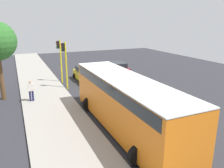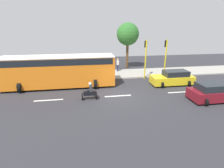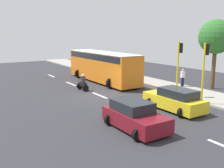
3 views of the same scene
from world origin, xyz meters
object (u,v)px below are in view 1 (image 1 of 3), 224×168
car_maroon (117,69)px  traffic_light_corner (65,59)px  city_bus (125,100)px  traffic_light_midblock (60,55)px  car_yellow_cab (86,74)px  pedestrian_near_signal (31,90)px  motorcycle (150,96)px

car_maroon → traffic_light_corner: size_ratio=0.87×
city_bus → traffic_light_midblock: bearing=-83.1°
car_yellow_cab → pedestrian_near_signal: bearing=38.8°
car_yellow_cab → pedestrian_near_signal: size_ratio=2.61×
car_maroon → traffic_light_midblock: 7.43m
car_maroon → city_bus: 14.24m
pedestrian_near_signal → traffic_light_midblock: bearing=-124.0°
pedestrian_near_signal → traffic_light_corner: (-3.37, -2.57, 1.87)m
city_bus → traffic_light_midblock: size_ratio=2.44×
pedestrian_near_signal → traffic_light_midblock: 6.31m
pedestrian_near_signal → traffic_light_midblock: size_ratio=0.38×
car_yellow_cab → traffic_light_corner: traffic_light_corner is taller
motorcycle → pedestrian_near_signal: 9.45m
car_yellow_cab → city_bus: bearing=84.2°
car_yellow_cab → traffic_light_midblock: 3.44m
car_maroon → city_bus: city_bus is taller
car_yellow_cab → car_maroon: size_ratio=1.12×
traffic_light_corner → traffic_light_midblock: same height
traffic_light_midblock → car_maroon: bearing=-170.7°
city_bus → motorcycle: 4.86m
motorcycle → traffic_light_corner: size_ratio=0.34×
car_maroon → motorcycle: motorcycle is taller
city_bus → motorcycle: (-3.73, -2.87, -1.20)m
car_maroon → pedestrian_near_signal: size_ratio=2.32×
traffic_light_corner → traffic_light_midblock: 2.42m
motorcycle → pedestrian_near_signal: size_ratio=0.91×
city_bus → traffic_light_corner: 9.67m
city_bus → motorcycle: bearing=-142.3°
traffic_light_corner → traffic_light_midblock: size_ratio=1.00×
car_yellow_cab → traffic_light_corner: (2.62, 2.23, 2.22)m
car_maroon → car_yellow_cab: bearing=16.9°
traffic_light_corner → traffic_light_midblock: bearing=-90.0°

